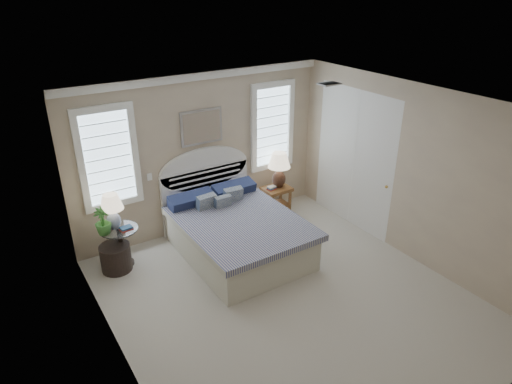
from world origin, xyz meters
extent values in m
cube|color=#B5AE9B|center=(0.00, 0.00, 0.00)|extent=(4.50, 5.00, 0.01)
cube|color=white|center=(0.00, 0.00, 2.70)|extent=(4.50, 5.00, 0.01)
cube|color=beige|center=(0.00, 2.50, 1.35)|extent=(4.50, 0.02, 2.70)
cube|color=beige|center=(-2.25, 0.00, 1.35)|extent=(0.02, 5.00, 2.70)
cube|color=beige|center=(2.25, 0.00, 1.35)|extent=(0.02, 5.00, 2.70)
cube|color=white|center=(0.00, 2.46, 2.64)|extent=(4.50, 0.08, 0.12)
cube|color=#B2B2B2|center=(1.20, 0.80, 2.68)|extent=(0.30, 0.20, 0.02)
cube|color=white|center=(-0.95, 2.48, 1.15)|extent=(0.08, 0.01, 0.12)
cube|color=silver|center=(-1.55, 2.48, 1.60)|extent=(0.90, 0.06, 1.60)
cube|color=silver|center=(1.40, 2.48, 1.60)|extent=(0.90, 0.06, 1.60)
cube|color=silver|center=(0.00, 2.46, 1.82)|extent=(0.74, 0.04, 0.58)
cube|color=white|center=(2.23, 1.20, 1.20)|extent=(0.02, 1.80, 2.40)
cube|color=silver|center=(0.00, 1.33, 0.28)|extent=(1.60, 2.10, 0.55)
cube|color=navy|center=(0.00, 1.28, 0.59)|extent=(1.72, 2.15, 0.10)
cube|color=white|center=(0.00, 2.44, 0.55)|extent=(1.62, 0.08, 1.10)
cube|color=#1D294A|center=(-0.40, 2.16, 0.73)|extent=(0.75, 0.31, 0.23)
cube|color=#1D294A|center=(0.40, 2.16, 0.73)|extent=(0.75, 0.31, 0.23)
cube|color=#334873|center=(-0.25, 1.93, 0.71)|extent=(0.33, 0.20, 0.34)
cube|color=#334873|center=(0.25, 1.93, 0.71)|extent=(0.33, 0.20, 0.34)
cube|color=#334873|center=(0.00, 1.83, 0.69)|extent=(0.28, 0.14, 0.29)
cylinder|color=black|center=(-1.65, 2.05, 0.01)|extent=(0.32, 0.32, 0.03)
cylinder|color=black|center=(-1.65, 2.05, 0.30)|extent=(0.08, 0.08, 0.60)
cylinder|color=silver|center=(-1.65, 2.05, 0.62)|extent=(0.56, 0.56, 0.02)
cube|color=brown|center=(1.30, 2.15, 0.50)|extent=(0.50, 0.40, 0.06)
cube|color=brown|center=(1.30, 2.15, 0.18)|extent=(0.44, 0.34, 0.03)
cube|color=brown|center=(1.10, 2.00, 0.23)|extent=(0.04, 0.04, 0.47)
cube|color=brown|center=(1.10, 2.30, 0.23)|extent=(0.04, 0.04, 0.47)
cube|color=brown|center=(1.50, 2.00, 0.23)|extent=(0.04, 0.04, 0.47)
cube|color=brown|center=(1.50, 2.30, 0.23)|extent=(0.04, 0.04, 0.47)
cylinder|color=black|center=(-1.78, 1.97, 0.21)|extent=(0.47, 0.47, 0.41)
cylinder|color=silver|center=(-1.70, 2.10, 0.64)|extent=(0.14, 0.14, 0.03)
ellipsoid|color=silver|center=(-1.70, 2.10, 0.76)|extent=(0.25, 0.25, 0.26)
cylinder|color=gold|center=(-1.70, 2.10, 0.92)|extent=(0.03, 0.03, 0.10)
cylinder|color=black|center=(1.36, 2.17, 0.55)|extent=(0.16, 0.16, 0.03)
ellipsoid|color=black|center=(1.36, 2.17, 0.68)|extent=(0.30, 0.30, 0.31)
cylinder|color=gold|center=(1.36, 2.17, 0.87)|extent=(0.04, 0.04, 0.11)
imported|color=#366829|center=(-1.87, 2.02, 0.84)|extent=(0.29, 0.29, 0.42)
cube|color=maroon|center=(-1.57, 1.95, 0.64)|extent=(0.20, 0.16, 0.02)
cube|color=navy|center=(-1.57, 1.95, 0.67)|extent=(0.19, 0.15, 0.02)
cube|color=maroon|center=(1.18, 2.13, 0.54)|extent=(0.17, 0.14, 0.02)
cube|color=navy|center=(1.18, 2.13, 0.56)|extent=(0.16, 0.13, 0.02)
cube|color=beige|center=(1.18, 2.13, 0.58)|extent=(0.15, 0.12, 0.02)
camera|label=1|loc=(-3.12, -4.03, 4.04)|focal=32.00mm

